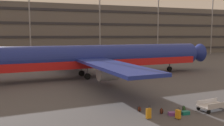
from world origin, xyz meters
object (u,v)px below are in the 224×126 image
suitcase_upright (185,113)px  backpack_purple (184,109)px  suitcase_scuffed (173,114)px  suitcase_black (149,113)px  baggage_cart (212,105)px  suitcase_silver (178,114)px  backpack_red (139,109)px  backpack_laid_flat (162,111)px  airliner (91,58)px

suitcase_upright → backpack_purple: backpack_purple is taller
backpack_purple → suitcase_scuffed: bearing=-156.4°
suitcase_black → suitcase_scuffed: size_ratio=1.37×
backpack_purple → baggage_cart: (2.44, -0.59, 0.21)m
backpack_purple → suitcase_silver: bearing=-136.7°
suitcase_upright → backpack_red: (-3.23, 1.87, 0.07)m
suitcase_black → suitcase_scuffed: suitcase_black is taller
suitcase_silver → suitcase_scuffed: bearing=85.5°
suitcase_black → suitcase_scuffed: bearing=3.4°
backpack_red → backpack_laid_flat: size_ratio=0.93×
suitcase_silver → backpack_laid_flat: bearing=112.4°
suitcase_silver → backpack_laid_flat: (-0.60, 1.45, -0.15)m
backpack_laid_flat → baggage_cart: baggage_cart is taller
suitcase_silver → suitcase_scuffed: (0.07, 0.84, -0.25)m
backpack_purple → baggage_cart: baggage_cart is taller
backpack_purple → backpack_red: (-3.67, 1.07, -0.01)m
suitcase_scuffed → backpack_laid_flat: 0.91m
suitcase_scuffed → backpack_purple: 1.68m
airliner → backpack_purple: (3.63, -18.82, -2.77)m
backpack_laid_flat → backpack_purple: bearing=1.5°
suitcase_scuffed → baggage_cart: (3.98, 0.08, 0.29)m
suitcase_silver → baggage_cart: 4.15m
suitcase_scuffed → backpack_red: (-2.13, 1.74, 0.07)m
suitcase_black → backpack_red: bearing=86.9°
airliner → baggage_cart: 20.51m
suitcase_black → suitcase_scuffed: (2.24, 0.13, -0.31)m
airliner → backpack_red: size_ratio=89.84×
airliner → backpack_purple: size_ratio=86.08×
suitcase_scuffed → baggage_cart: baggage_cart is taller
suitcase_black → backpack_purple: size_ratio=2.07×
suitcase_silver → suitcase_scuffed: 0.88m
suitcase_black → backpack_purple: bearing=12.0°
airliner → baggage_cart: bearing=-72.6°
suitcase_silver → backpack_purple: 2.21m
suitcase_silver → backpack_purple: suitcase_silver is taller
baggage_cart → backpack_red: bearing=164.8°
airliner → backpack_red: (-0.04, -17.76, -2.78)m
suitcase_silver → baggage_cart: suitcase_silver is taller
airliner → suitcase_upright: airliner is taller
backpack_purple → airliner: bearing=100.9°
backpack_purple → baggage_cart: 2.52m
airliner → backpack_laid_flat: airliner is taller
suitcase_scuffed → baggage_cart: bearing=1.1°
suitcase_black → suitcase_silver: bearing=-18.1°
airliner → backpack_purple: airliner is taller
airliner → suitcase_silver: size_ratio=50.08×
suitcase_upright → suitcase_scuffed: size_ratio=0.95×
airliner → backpack_purple: 19.37m
baggage_cart → backpack_purple: bearing=166.3°
suitcase_scuffed → baggage_cart: size_ratio=0.23×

